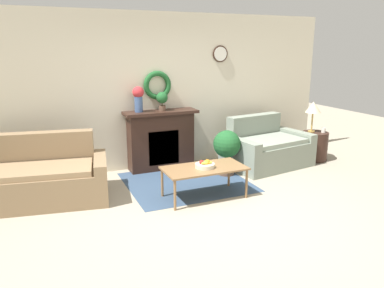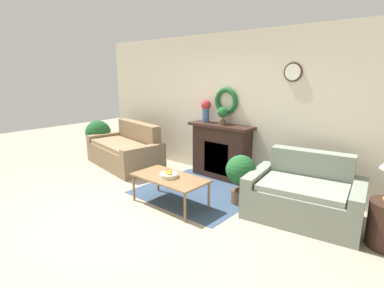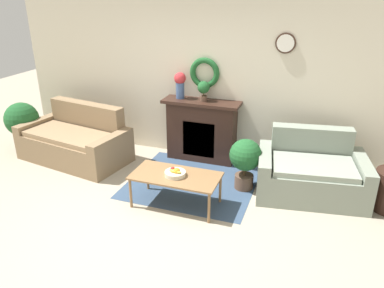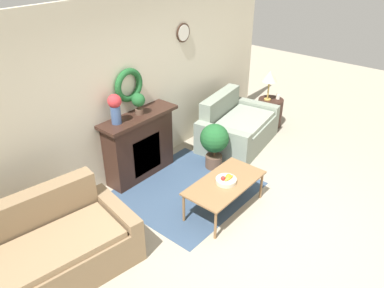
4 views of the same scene
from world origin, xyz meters
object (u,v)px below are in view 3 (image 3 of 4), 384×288
object	(u,v)px
loveseat_right	(311,173)
potted_plant_floor_by_couch	(22,120)
fruit_bowl	(175,173)
potted_plant_on_mantel	(204,89)
potted_plant_floor_by_loveseat	(245,159)
couch_left	(76,141)
vase_on_mantel_left	(180,83)
coffee_table	(176,178)
fireplace	(202,130)

from	to	relation	value
loveseat_right	potted_plant_floor_by_couch	size ratio (longest dim) A/B	1.86
fruit_bowl	potted_plant_on_mantel	world-z (taller)	potted_plant_on_mantel
potted_plant_floor_by_loveseat	potted_plant_floor_by_couch	bearing A→B (deg)	178.55
loveseat_right	fruit_bowl	size ratio (longest dim) A/B	5.78
couch_left	fruit_bowl	distance (m)	2.33
potted_plant_on_mantel	vase_on_mantel_left	bearing A→B (deg)	177.21
vase_on_mantel_left	potted_plant_on_mantel	world-z (taller)	vase_on_mantel_left
coffee_table	vase_on_mantel_left	size ratio (longest dim) A/B	2.72
couch_left	fruit_bowl	bearing A→B (deg)	-11.57
couch_left	potted_plant_on_mantel	distance (m)	2.36
couch_left	coffee_table	size ratio (longest dim) A/B	1.67
fireplace	vase_on_mantel_left	bearing A→B (deg)	179.16
fireplace	loveseat_right	size ratio (longest dim) A/B	0.79
fireplace	couch_left	world-z (taller)	fireplace
fruit_bowl	potted_plant_on_mantel	distance (m)	1.70
couch_left	coffee_table	bearing A→B (deg)	-11.13
loveseat_right	potted_plant_on_mantel	distance (m)	2.10
fruit_bowl	couch_left	bearing A→B (deg)	158.98
fireplace	potted_plant_floor_by_loveseat	world-z (taller)	fireplace
coffee_table	fruit_bowl	xyz separation A→B (m)	(0.00, -0.02, 0.08)
fireplace	potted_plant_on_mantel	bearing A→B (deg)	-24.31
vase_on_mantel_left	potted_plant_floor_by_loveseat	bearing A→B (deg)	-30.57
coffee_table	vase_on_mantel_left	xyz separation A→B (m)	(-0.52, 1.52, 0.88)
vase_on_mantel_left	fruit_bowl	bearing A→B (deg)	-71.39
loveseat_right	coffee_table	distance (m)	1.94
fireplace	potted_plant_floor_by_loveseat	distance (m)	1.18
fruit_bowl	potted_plant_on_mantel	bearing A→B (deg)	94.08
potted_plant_floor_by_couch	fireplace	bearing A→B (deg)	11.64
coffee_table	potted_plant_floor_by_loveseat	xyz separation A→B (m)	(0.77, 0.76, 0.06)
loveseat_right	fruit_bowl	world-z (taller)	loveseat_right
potted_plant_floor_by_couch	potted_plant_floor_by_loveseat	world-z (taller)	potted_plant_floor_by_couch
loveseat_right	coffee_table	xyz separation A→B (m)	(-1.69, -0.95, 0.10)
fireplace	couch_left	distance (m)	2.16
loveseat_right	coffee_table	world-z (taller)	loveseat_right
potted_plant_on_mantel	potted_plant_floor_by_loveseat	size ratio (longest dim) A/B	0.42
coffee_table	potted_plant_on_mantel	world-z (taller)	potted_plant_on_mantel
coffee_table	potted_plant_floor_by_couch	xyz separation A→B (m)	(-3.31, 0.86, 0.13)
vase_on_mantel_left	potted_plant_floor_by_couch	world-z (taller)	vase_on_mantel_left
fireplace	loveseat_right	distance (m)	1.92
couch_left	potted_plant_floor_by_loveseat	world-z (taller)	couch_left
couch_left	potted_plant_floor_by_loveseat	distance (m)	2.94
fireplace	vase_on_mantel_left	size ratio (longest dim) A/B	2.97
potted_plant_floor_by_couch	potted_plant_on_mantel	bearing A→B (deg)	11.28
couch_left	potted_plant_floor_by_couch	size ratio (longest dim) A/B	2.25
fruit_bowl	potted_plant_floor_by_couch	distance (m)	3.43
coffee_table	potted_plant_on_mantel	distance (m)	1.72
fireplace	potted_plant_floor_by_couch	bearing A→B (deg)	-168.36
couch_left	fireplace	bearing A→B (deg)	28.63
couch_left	coffee_table	xyz separation A→B (m)	(2.16, -0.81, 0.09)
fireplace	potted_plant_floor_by_loveseat	size ratio (longest dim) A/B	1.67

